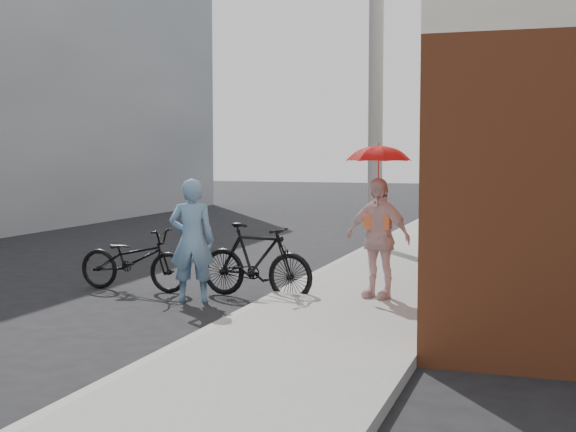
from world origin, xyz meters
The scene contains 11 objects.
ground centered at (0.00, 0.00, 0.00)m, with size 80.00×80.00×0.00m, color black.
sidewalk centered at (2.10, 2.00, 0.06)m, with size 2.20×24.00×0.12m, color gray.
curb centered at (0.94, 2.00, 0.06)m, with size 0.12×24.00×0.12m, color #9E9E99.
utility_pole centered at (1.10, 6.00, 3.50)m, with size 0.28×0.28×7.00m, color #9E9E99.
officer centered at (-0.11, 0.31, 0.81)m, with size 0.59×0.39×1.62m, color #6995BC.
bike_left centered at (-1.25, 0.81, 0.44)m, with size 0.59×1.68×0.88m, color black.
bike_right centered at (0.60, 0.80, 0.50)m, with size 0.47×1.68×1.01m, color black.
kimono_woman centered at (2.26, 0.73, 0.88)m, with size 0.89×0.37×1.52m, color beige.
parasol centered at (2.26, 0.73, 1.98)m, with size 0.78×0.78×0.69m, color red.
planter centered at (3.00, 2.99, 0.22)m, with size 0.37×0.37×0.19m, color black.
potted_plant centered at (3.00, 2.99, 0.63)m, with size 0.58×0.50×0.64m, color #396327.
Camera 1 is at (4.32, -9.16, 1.97)m, focal length 50.00 mm.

